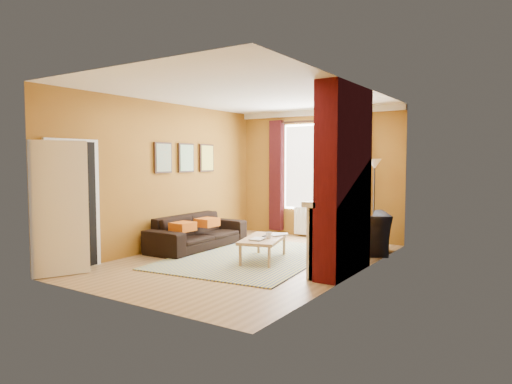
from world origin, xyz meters
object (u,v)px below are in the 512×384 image
at_px(sofa, 198,231).
at_px(wicker_stool, 326,234).
at_px(floor_lamp, 374,178).
at_px(armchair, 355,233).
at_px(coffee_table, 263,240).

xyz_separation_m(sofa, wicker_stool, (1.89, 1.80, -0.12)).
bearing_deg(floor_lamp, armchair, -103.98).
relative_size(sofa, wicker_stool, 5.44).
relative_size(armchair, wicker_stool, 2.89).
distance_m(coffee_table, floor_lamp, 2.58).
height_order(sofa, coffee_table, sofa).
bearing_deg(sofa, armchair, -68.53).
distance_m(sofa, armchair, 2.98).
height_order(coffee_table, floor_lamp, floor_lamp).
distance_m(sofa, wicker_stool, 2.61).
xyz_separation_m(sofa, floor_lamp, (2.90, 1.75, 1.04)).
bearing_deg(sofa, coffee_table, -100.68).
distance_m(armchair, coffee_table, 1.78).
bearing_deg(wicker_stool, floor_lamp, -2.44).
bearing_deg(coffee_table, wicker_stool, 67.17).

